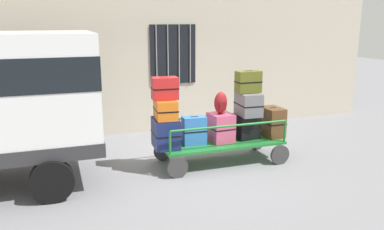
% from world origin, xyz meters
% --- Properties ---
extents(ground_plane, '(40.00, 40.00, 0.00)m').
position_xyz_m(ground_plane, '(0.00, 0.00, 0.00)').
color(ground_plane, gray).
extents(building_wall, '(12.00, 0.38, 5.00)m').
position_xyz_m(building_wall, '(0.00, 2.74, 2.50)').
color(building_wall, '#BCB29E').
rests_on(building_wall, ground).
extents(luggage_cart, '(2.58, 1.05, 0.45)m').
position_xyz_m(luggage_cart, '(0.30, -0.18, 0.37)').
color(luggage_cart, '#1E722D').
rests_on(luggage_cart, ground).
extents(cart_railing, '(2.46, 0.92, 0.46)m').
position_xyz_m(cart_railing, '(0.30, -0.18, 0.83)').
color(cart_railing, '#1E722D').
rests_on(cart_railing, luggage_cart).
extents(suitcase_left_bottom, '(0.52, 0.65, 0.58)m').
position_xyz_m(suitcase_left_bottom, '(-0.87, -0.18, 0.74)').
color(suitcase_left_bottom, navy).
rests_on(suitcase_left_bottom, luggage_cart).
extents(suitcase_left_middle, '(0.44, 0.61, 0.37)m').
position_xyz_m(suitcase_left_middle, '(-0.87, -0.20, 1.21)').
color(suitcase_left_middle, orange).
rests_on(suitcase_left_middle, suitcase_left_bottom).
extents(suitcase_left_top, '(0.51, 0.33, 0.42)m').
position_xyz_m(suitcase_left_top, '(-0.87, -0.17, 1.61)').
color(suitcase_left_top, '#B21E1E').
rests_on(suitcase_left_top, suitcase_left_middle).
extents(suitcase_midleft_bottom, '(0.48, 0.29, 0.57)m').
position_xyz_m(suitcase_midleft_bottom, '(-0.29, -0.19, 0.74)').
color(suitcase_midleft_bottom, '#3372C6').
rests_on(suitcase_midleft_bottom, luggage_cart).
extents(suitcase_center_bottom, '(0.48, 0.52, 0.58)m').
position_xyz_m(suitcase_center_bottom, '(0.30, -0.16, 0.74)').
color(suitcase_center_bottom, '#CC4C72').
rests_on(suitcase_center_bottom, luggage_cart).
extents(suitcase_midright_bottom, '(0.49, 0.37, 0.50)m').
position_xyz_m(suitcase_midright_bottom, '(0.88, -0.18, 0.70)').
color(suitcase_midright_bottom, black).
rests_on(suitcase_midright_bottom, luggage_cart).
extents(suitcase_midright_middle, '(0.45, 0.61, 0.47)m').
position_xyz_m(suitcase_midright_middle, '(0.88, -0.20, 1.19)').
color(suitcase_midright_middle, slate).
rests_on(suitcase_midright_middle, suitcase_midright_bottom).
extents(suitcase_midright_top, '(0.51, 0.29, 0.44)m').
position_xyz_m(suitcase_midright_top, '(0.88, -0.16, 1.64)').
color(suitcase_midright_top, '#4C5119').
rests_on(suitcase_midright_top, suitcase_midright_middle).
extents(suitcase_right_bottom, '(0.39, 0.56, 0.62)m').
position_xyz_m(suitcase_right_bottom, '(1.47, -0.19, 0.76)').
color(suitcase_right_bottom, brown).
rests_on(suitcase_right_bottom, luggage_cart).
extents(backpack, '(0.27, 0.22, 0.44)m').
position_xyz_m(backpack, '(0.28, -0.17, 1.25)').
color(backpack, maroon).
rests_on(backpack, suitcase_center_bottom).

